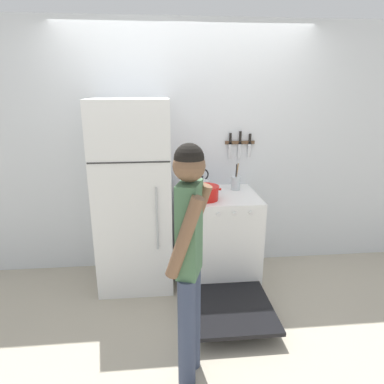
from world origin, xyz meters
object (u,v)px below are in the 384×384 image
object	(u,v)px
tea_kettle	(203,184)
dutch_oven_pot	(205,193)
person	(189,254)
utensil_jar	(235,183)
refrigerator	(134,196)
stove_range	(219,239)

from	to	relation	value
tea_kettle	dutch_oven_pot	bearing A→B (deg)	-92.66
tea_kettle	person	distance (m)	1.41
tea_kettle	utensil_jar	distance (m)	0.34
refrigerator	person	distance (m)	1.33
utensil_jar	person	xyz separation A→B (m)	(-0.60, -1.39, -0.06)
dutch_oven_pot	person	world-z (taller)	person
refrigerator	dutch_oven_pot	xyz separation A→B (m)	(0.67, -0.16, 0.06)
stove_range	dutch_oven_pot	xyz separation A→B (m)	(-0.17, -0.10, 0.52)
tea_kettle	person	world-z (taller)	person
tea_kettle	utensil_jar	xyz separation A→B (m)	(0.34, 0.01, 0.00)
refrigerator	utensil_jar	bearing A→B (deg)	7.12
utensil_jar	stove_range	bearing A→B (deg)	-135.12
stove_range	person	bearing A→B (deg)	-108.84
refrigerator	dutch_oven_pot	distance (m)	0.69
person	refrigerator	bearing A→B (deg)	36.83
dutch_oven_pot	refrigerator	bearing A→B (deg)	166.67
stove_range	person	world-z (taller)	person
refrigerator	dutch_oven_pot	size ratio (longest dim) A/B	5.99
dutch_oven_pot	person	size ratio (longest dim) A/B	0.19
dutch_oven_pot	tea_kettle	distance (m)	0.28
dutch_oven_pot	utensil_jar	size ratio (longest dim) A/B	1.12
refrigerator	person	bearing A→B (deg)	-71.48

